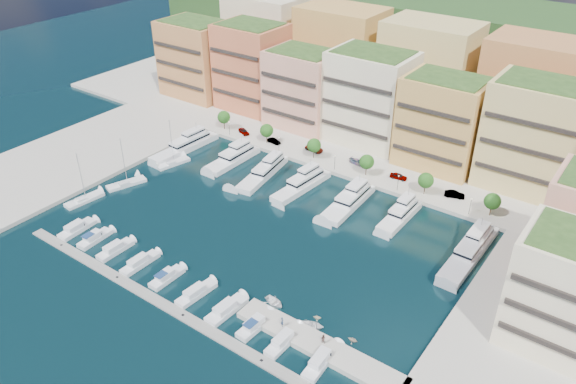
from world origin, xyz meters
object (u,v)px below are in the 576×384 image
(cruiser_6, at_px, (226,310))
(yacht_5, at_px, (401,214))
(lamppost_4, at_px, (471,204))
(car_3, at_px, (357,162))
(tree_1, at_px, (267,131))
(cruiser_9, at_px, (321,361))
(cruiser_3, at_px, (140,263))
(sailboat_1, at_px, (126,184))
(tree_3, at_px, (367,162))
(cruiser_0, at_px, (77,229))
(yacht_1, at_px, (234,158))
(lamppost_3, at_px, (398,180))
(car_2, at_px, (314,149))
(person_1, at_px, (323,338))
(tender_1, at_px, (317,317))
(sailboat_2, at_px, (173,163))
(tree_4, at_px, (426,180))
(cruiser_4, at_px, (167,278))
(cruiser_2, at_px, (115,250))
(tree_2, at_px, (314,145))
(lamppost_0, at_px, (229,126))
(tender_0, at_px, (274,302))
(yacht_0, at_px, (187,145))
(car_1, at_px, (274,141))
(car_5, at_px, (455,194))
(car_0, at_px, (244,131))
(cruiser_5, at_px, (196,293))
(lamppost_1, at_px, (279,142))
(tree_5, at_px, (492,201))
(lamppost_2, at_px, (335,160))
(tender_3, at_px, (353,340))
(tender_2, at_px, (312,326))
(sailboat_0, at_px, (84,200))
(tree_0, at_px, (224,117))
(yacht_4, at_px, (350,201))
(person_0, at_px, (282,322))
(yacht_6, at_px, (471,249))
(cruiser_7, at_px, (255,325))

(cruiser_6, bearing_deg, yacht_5, 75.62)
(lamppost_4, distance_m, car_3, 33.29)
(tree_1, distance_m, cruiser_9, 80.87)
(cruiser_3, relative_size, sailboat_1, 0.66)
(tree_3, bearing_deg, cruiser_0, -124.63)
(yacht_1, distance_m, cruiser_0, 45.90)
(tree_1, distance_m, lamppost_3, 42.07)
(cruiser_6, xyz_separation_m, cruiser_9, (20.48, -0.00, -0.00))
(lamppost_3, relative_size, yacht_5, 0.27)
(car_2, bearing_deg, person_1, -140.21)
(tender_1, xyz_separation_m, car_2, (-36.09, 53.37, 1.33))
(cruiser_0, distance_m, sailboat_2, 34.79)
(tree_4, distance_m, sailboat_2, 66.09)
(yacht_5, relative_size, cruiser_4, 2.03)
(cruiser_2, bearing_deg, yacht_1, 97.81)
(tree_2, relative_size, tender_1, 3.74)
(cruiser_2, bearing_deg, tree_1, 94.72)
(sailboat_1, xyz_separation_m, sailboat_2, (1.53, 14.63, 0.00))
(lamppost_0, bearing_deg, tender_0, -42.54)
(sailboat_2, bearing_deg, lamppost_4, 16.25)
(yacht_0, height_order, tender_0, yacht_0)
(tree_3, xyz_separation_m, car_1, (-30.13, 0.81, -3.05))
(lamppost_0, height_order, person_1, lamppost_0)
(car_5, bearing_deg, car_0, 74.71)
(cruiser_5, distance_m, sailboat_2, 53.96)
(tender_1, xyz_separation_m, tender_0, (-8.58, -1.41, 0.04))
(lamppost_1, bearing_deg, lamppost_0, 180.00)
(tree_5, bearing_deg, lamppost_2, -176.71)
(tree_5, distance_m, lamppost_4, 4.70)
(lamppost_0, height_order, tender_0, lamppost_0)
(tender_3, bearing_deg, person_1, 134.75)
(car_0, bearing_deg, tender_2, -109.06)
(cruiser_9, bearing_deg, sailboat_0, 173.19)
(tree_0, bearing_deg, tree_5, 0.00)
(yacht_1, xyz_separation_m, yacht_4, (36.52, -0.65, -0.00))
(tree_0, distance_m, cruiser_5, 73.04)
(yacht_0, height_order, car_5, yacht_0)
(tree_3, xyz_separation_m, tender_1, (17.95, -49.86, -4.34))
(cruiser_3, relative_size, car_1, 2.09)
(lamppost_2, xyz_separation_m, yacht_1, (-25.43, -10.38, -2.73))
(yacht_5, xyz_separation_m, cruiser_2, (-42.74, -46.50, -0.66))
(person_0, bearing_deg, yacht_6, -78.67)
(cruiser_7, xyz_separation_m, person_1, (12.00, 3.29, 1.30))
(lamppost_1, xyz_separation_m, cruiser_9, (50.09, -55.80, -3.28))
(lamppost_2, distance_m, cruiser_6, 57.09)
(car_3, bearing_deg, tree_3, -121.95)
(lamppost_3, bearing_deg, yacht_1, -166.55)
(tree_2, xyz_separation_m, tree_4, (32.00, 0.00, 0.00))
(yacht_1, height_order, person_1, yacht_1)
(yacht_4, height_order, cruiser_2, yacht_4)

